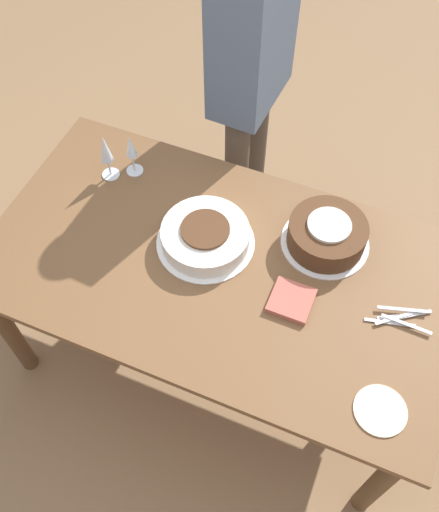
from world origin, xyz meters
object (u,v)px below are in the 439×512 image
at_px(person_cutting, 252,56).
at_px(wine_glass_far, 105,151).
at_px(cake_center_white, 205,236).
at_px(cake_front_chocolate, 327,234).
at_px(wine_glass_near, 131,149).

bearing_deg(person_cutting, wine_glass_far, -31.77).
bearing_deg(cake_center_white, cake_front_chocolate, -157.55).
distance_m(cake_front_chocolate, person_cutting, 0.77).
xyz_separation_m(wine_glass_near, wine_glass_far, (0.08, 0.05, 0.01)).
relative_size(wine_glass_near, person_cutting, 0.11).
relative_size(cake_front_chocolate, wine_glass_far, 1.53).
relative_size(cake_center_white, wine_glass_near, 1.95).
bearing_deg(person_cutting, cake_front_chocolate, 46.04).
bearing_deg(wine_glass_near, person_cutting, -121.34).
distance_m(wine_glass_far, person_cutting, 0.68).
height_order(cake_front_chocolate, wine_glass_near, wine_glass_near).
xyz_separation_m(cake_center_white, person_cutting, (0.10, -0.70, 0.25)).
distance_m(wine_glass_near, person_cutting, 0.60).
distance_m(cake_center_white, cake_front_chocolate, 0.44).
relative_size(cake_center_white, cake_front_chocolate, 1.12).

